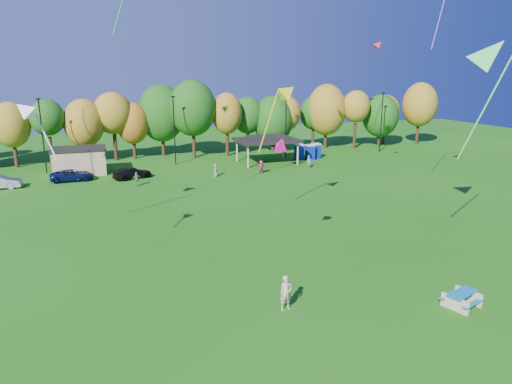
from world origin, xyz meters
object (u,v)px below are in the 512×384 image
object	(u,v)px
car_c	(72,175)
car_d	(132,173)
porta_potties	(308,152)
kite_flyer	(286,293)
picnic_table	(462,298)

from	to	relation	value
car_c	car_d	world-z (taller)	car_d
porta_potties	car_d	xyz separation A→B (m)	(-24.83, -4.60, -0.43)
kite_flyer	car_c	size ratio (longest dim) A/B	0.40
kite_flyer	car_c	world-z (taller)	kite_flyer
kite_flyer	car_d	bearing A→B (deg)	95.09
picnic_table	car_d	size ratio (longest dim) A/B	0.50
car_d	kite_flyer	bearing A→B (deg)	169.32
kite_flyer	porta_potties	bearing A→B (deg)	59.51
porta_potties	picnic_table	bearing A→B (deg)	-104.48
car_c	car_d	size ratio (longest dim) A/B	1.04
picnic_table	car_c	size ratio (longest dim) A/B	0.48
picnic_table	car_c	distance (m)	43.17
porta_potties	car_c	bearing A→B (deg)	-173.51
porta_potties	car_d	bearing A→B (deg)	-169.50
kite_flyer	car_c	xyz separation A→B (m)	(-11.80, 35.11, -0.28)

